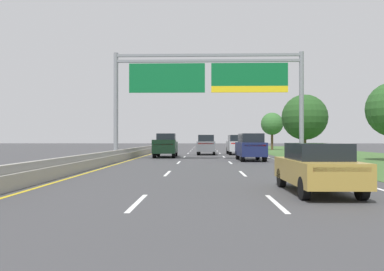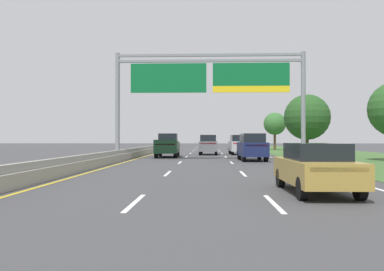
{
  "view_description": "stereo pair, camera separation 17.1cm",
  "coord_description": "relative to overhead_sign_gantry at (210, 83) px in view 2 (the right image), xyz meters",
  "views": [
    {
      "loc": [
        -0.09,
        -0.13,
        1.72
      ],
      "look_at": [
        -0.61,
        18.37,
        1.86
      ],
      "focal_mm": 37.32,
      "sensor_mm": 36.0,
      "label": 1
    },
    {
      "loc": [
        0.09,
        -0.12,
        1.72
      ],
      "look_at": [
        -0.61,
        18.37,
        1.86
      ],
      "focal_mm": 37.32,
      "sensor_mm": 36.0,
      "label": 2
    }
  ],
  "objects": [
    {
      "name": "ground_plane",
      "position": [
        -0.3,
        3.67,
        -6.12
      ],
      "size": [
        220.0,
        220.0,
        0.0
      ],
      "primitive_type": "plane",
      "color": "#3D3D3F"
    },
    {
      "name": "lane_striping",
      "position": [
        -0.3,
        3.21,
        -6.12
      ],
      "size": [
        11.96,
        106.0,
        0.01
      ],
      "color": "white",
      "rests_on": "ground"
    },
    {
      "name": "grass_verge_right",
      "position": [
        13.65,
        3.67,
        -6.11
      ],
      "size": [
        14.0,
        110.0,
        0.02
      ],
      "primitive_type": "cube",
      "color": "#3D602D",
      "rests_on": "ground"
    },
    {
      "name": "median_barrier_concrete",
      "position": [
        -6.9,
        3.67,
        -5.77
      ],
      "size": [
        0.6,
        110.0,
        0.85
      ],
      "color": "#99968E",
      "rests_on": "ground"
    },
    {
      "name": "overhead_sign_gantry",
      "position": [
        0.0,
        0.0,
        0.0
      ],
      "size": [
        15.06,
        0.42,
        8.56
      ],
      "color": "gray",
      "rests_on": "ground"
    },
    {
      "name": "pickup_truck_darkgreen",
      "position": [
        -3.86,
        5.38,
        -5.05
      ],
      "size": [
        2.1,
        5.44,
        2.2
      ],
      "rotation": [
        0.0,
        0.0,
        1.59
      ],
      "color": "#193D23",
      "rests_on": "ground"
    },
    {
      "name": "car_silver_right_lane_suv",
      "position": [
        3.23,
        11.88,
        -5.03
      ],
      "size": [
        2.0,
        4.74,
        2.11
      ],
      "rotation": [
        0.0,
        0.0,
        1.59
      ],
      "color": "#B2B5BA",
      "rests_on": "ground"
    },
    {
      "name": "car_grey_centre_lane_suv",
      "position": [
        -0.05,
        11.35,
        -5.03
      ],
      "size": [
        2.02,
        4.75,
        2.11
      ],
      "rotation": [
        0.0,
        0.0,
        1.55
      ],
      "color": "slate",
      "rests_on": "ground"
    },
    {
      "name": "car_gold_right_lane_sedan",
      "position": [
        3.21,
        -18.76,
        -5.31
      ],
      "size": [
        1.89,
        4.43,
        1.57
      ],
      "rotation": [
        0.0,
        0.0,
        1.59
      ],
      "color": "#A38438",
      "rests_on": "ground"
    },
    {
      "name": "car_navy_right_lane_suv",
      "position": [
        3.3,
        -0.26,
        -5.03
      ],
      "size": [
        2.02,
        4.75,
        2.11
      ],
      "rotation": [
        0.0,
        0.0,
        1.6
      ],
      "color": "#161E47",
      "rests_on": "ground"
    },
    {
      "name": "roadside_tree_far",
      "position": [
        10.67,
        12.28,
        -2.07
      ],
      "size": [
        4.95,
        4.95,
        6.53
      ],
      "color": "#4C3823",
      "rests_on": "ground"
    },
    {
      "name": "roadside_tree_distant",
      "position": [
        10.04,
        29.16,
        -2.17
      ],
      "size": [
        3.38,
        3.38,
        5.66
      ],
      "color": "#4C3823",
      "rests_on": "ground"
    }
  ]
}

